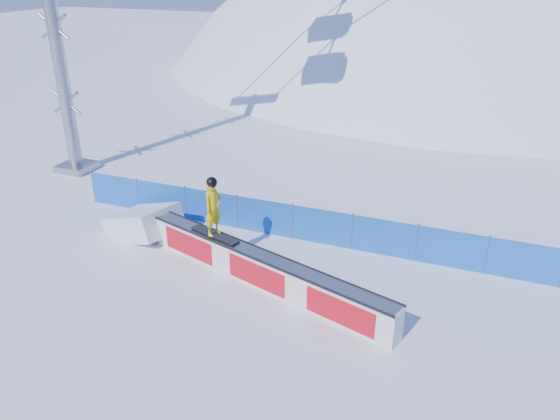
% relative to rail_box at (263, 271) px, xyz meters
% --- Properties ---
extents(ground, '(160.00, 160.00, 0.00)m').
position_rel_rail_box_xyz_m(ground, '(2.75, -1.48, -0.50)').
color(ground, white).
rests_on(ground, ground).
extents(snow_hill, '(64.00, 64.00, 64.00)m').
position_rel_rail_box_xyz_m(snow_hill, '(2.75, 40.52, -18.50)').
color(snow_hill, white).
rests_on(snow_hill, ground).
extents(safety_fence, '(22.05, 0.05, 1.30)m').
position_rel_rail_box_xyz_m(safety_fence, '(2.75, 3.02, 0.10)').
color(safety_fence, blue).
rests_on(safety_fence, ground).
extents(rail_box, '(8.22, 3.04, 1.01)m').
position_rel_rail_box_xyz_m(rail_box, '(0.00, 0.00, 0.00)').
color(rail_box, silver).
rests_on(rail_box, ground).
extents(snow_ramp, '(2.92, 2.29, 1.60)m').
position_rel_rail_box_xyz_m(snow_ramp, '(-5.03, 1.55, -0.50)').
color(snow_ramp, white).
rests_on(snow_ramp, ground).
extents(snowboarder, '(1.76, 0.82, 1.83)m').
position_rel_rail_box_xyz_m(snowboarder, '(-1.77, 0.55, 1.41)').
color(snowboarder, black).
rests_on(snowboarder, rail_box).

